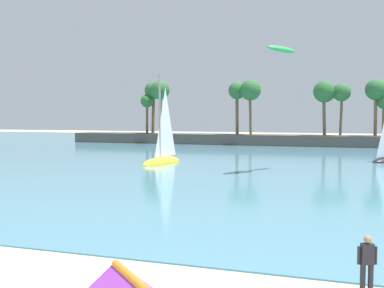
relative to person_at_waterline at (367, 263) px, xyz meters
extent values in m
cube|color=teal|center=(-7.71, 52.11, -0.86)|extent=(220.00, 102.85, 0.06)
cube|color=#514C47|center=(-7.71, 63.54, 0.01)|extent=(80.10, 6.00, 1.80)
cylinder|color=brown|center=(-3.05, 63.26, 4.45)|extent=(0.74, 0.91, 7.11)
sphere|color=#2D6633|center=(-3.05, 63.26, 7.99)|extent=(3.57, 3.57, 3.57)
cylinder|color=brown|center=(-0.42, 63.29, 4.36)|extent=(0.57, 0.64, 6.93)
sphere|color=#2D6633|center=(-0.42, 63.29, 7.82)|extent=(2.89, 2.89, 2.89)
cylinder|color=brown|center=(-31.10, 61.95, 4.79)|extent=(0.56, 0.84, 7.78)
sphere|color=#2D6633|center=(-31.10, 61.95, 8.67)|extent=(3.43, 3.43, 3.43)
cylinder|color=brown|center=(-33.31, 64.01, 4.81)|extent=(0.70, 0.62, 7.83)
sphere|color=#2D6633|center=(-33.31, 64.01, 8.72)|extent=(3.17, 3.17, 3.17)
cylinder|color=brown|center=(5.86, 62.96, 3.56)|extent=(0.48, 0.53, 5.31)
sphere|color=#2D6633|center=(5.86, 62.96, 6.21)|extent=(2.13, 2.13, 2.13)
cylinder|color=brown|center=(4.66, 62.81, 4.52)|extent=(0.55, 0.58, 7.25)
sphere|color=#2D6633|center=(4.66, 62.81, 8.14)|extent=(3.32, 3.32, 3.32)
cylinder|color=brown|center=(-34.22, 63.24, 3.85)|extent=(0.49, 0.62, 5.91)
sphere|color=#2D6633|center=(-34.22, 63.24, 6.80)|extent=(2.37, 2.37, 2.37)
cylinder|color=brown|center=(-14.91, 62.07, 4.64)|extent=(0.70, 0.63, 7.48)
sphere|color=#2D6633|center=(-14.91, 62.07, 8.37)|extent=(3.51, 3.51, 3.51)
cylinder|color=brown|center=(-17.40, 63.14, 4.65)|extent=(0.66, 0.65, 7.51)
sphere|color=#2D6633|center=(-17.40, 63.14, 8.40)|extent=(3.00, 3.00, 3.00)
cylinder|color=orange|center=(-5.60, -3.10, -0.03)|extent=(2.27, 2.18, 0.22)
cylinder|color=#23232D|center=(0.11, 0.03, -0.46)|extent=(0.15, 0.15, 0.86)
cylinder|color=#23232D|center=(-0.11, -0.03, -0.46)|extent=(0.15, 0.15, 0.86)
cube|color=#23232D|center=(0.00, 0.00, 0.26)|extent=(0.38, 0.29, 0.58)
sphere|color=#9E7051|center=(0.00, 0.00, 0.67)|extent=(0.21, 0.21, 0.21)
cylinder|color=#23232D|center=(0.22, 0.07, 0.22)|extent=(0.09, 0.09, 0.50)
cylinder|color=#23232D|center=(-0.22, -0.07, 0.22)|extent=(0.09, 0.09, 0.50)
ellipsoid|color=yellow|center=(-18.23, 30.31, -0.83)|extent=(3.12, 7.02, 1.36)
cylinder|color=gray|center=(-18.29, 29.97, 4.08)|extent=(0.20, 0.20, 8.47)
pyramid|color=white|center=(-18.10, 31.11, 3.44)|extent=(0.70, 3.04, 7.20)
ellipsoid|color=green|center=(-5.51, 25.68, 9.67)|extent=(2.95, 3.88, 0.86)
camera|label=1|loc=(-0.83, -13.17, 4.07)|focal=42.33mm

